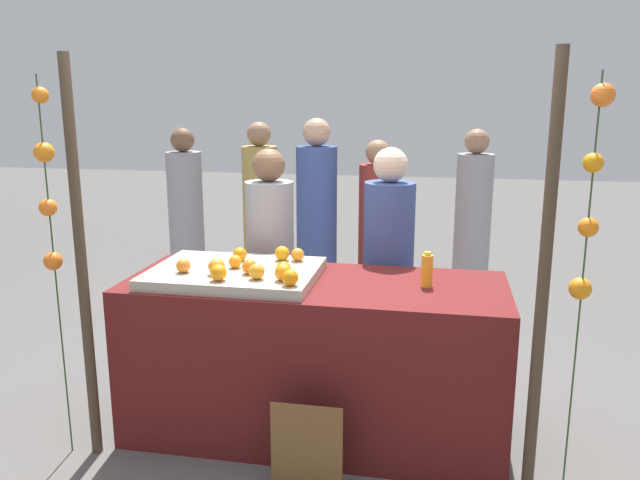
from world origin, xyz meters
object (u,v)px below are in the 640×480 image
Objects in this scene: chalkboard_sign at (307,450)px; vendor_right at (388,281)px; stall_counter at (315,358)px; vendor_left at (271,275)px; orange_1 at (217,267)px; orange_0 at (282,253)px; juice_bottle at (427,270)px.

vendor_right is at bearing 77.13° from chalkboard_sign.
stall_counter reaches higher than chalkboard_sign.
vendor_left is 0.78m from vendor_right.
orange_1 is at bearing -160.19° from stall_counter.
orange_1 is 0.87m from vendor_left.
orange_0 is 0.85m from juice_bottle.
orange_1 is at bearing -169.81° from juice_bottle.
vendor_left is (-0.51, 1.23, 0.50)m from chalkboard_sign.
vendor_left is at bearing 149.13° from juice_bottle.
chalkboard_sign is 0.31× the size of vendor_left.
chalkboard_sign is at bearing -82.44° from stall_counter.
orange_0 is (-0.23, 0.18, 0.55)m from stall_counter.
stall_counter is 0.63m from orange_0.
orange_1 reaches higher than orange_0.
chalkboard_sign is at bearing -67.50° from vendor_left.
orange_0 is 0.77m from vendor_right.
stall_counter is at bearing -38.46° from orange_0.
orange_1 is 1.05m from chalkboard_sign.
vendor_left is at bearing 85.11° from orange_1.
vendor_left is 0.99× the size of vendor_right.
stall_counter is 1.31× the size of vendor_right.
chalkboard_sign is at bearing -102.87° from vendor_right.
orange_0 is at bearing 141.54° from stall_counter.
vendor_right is (-0.25, 0.59, -0.25)m from juice_bottle.
vendor_left is (0.07, 0.82, -0.28)m from orange_1.
vendor_left is at bearing 113.61° from orange_0.
orange_0 is at bearing 53.51° from orange_1.
orange_1 is 0.48× the size of juice_bottle.
chalkboard_sign is at bearing -131.09° from juice_bottle.
juice_bottle is at bearing -11.12° from orange_0.
stall_counter is 0.82m from vendor_left.
orange_0 is 0.94× the size of orange_1.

